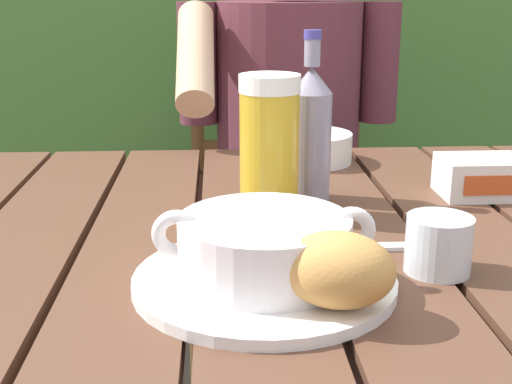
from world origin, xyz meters
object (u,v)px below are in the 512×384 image
Objects in this scene: beer_glass at (269,145)px; diner_bowl at (310,147)px; beer_bottle at (311,131)px; table_knife at (364,246)px; serving_plate at (264,280)px; water_glass_small at (439,244)px; chair_near_diner at (280,215)px; bread_roll at (338,270)px; person_eating at (288,136)px; butter_tub at (481,177)px; soup_bowl at (264,245)px.

beer_glass reaches higher than diner_bowl.
beer_bottle is 0.22m from table_knife.
water_glass_small reaches higher than serving_plate.
water_glass_small is (0.16, -0.21, -0.06)m from beer_glass.
serving_plate is (-0.12, -1.05, 0.29)m from chair_near_diner.
beer_bottle is (-0.03, -0.75, 0.38)m from chair_near_diner.
bread_roll is at bearing -49.40° from serving_plate.
diner_bowl is at bearing 90.99° from table_knife.
person_eating is at bearing 87.16° from beer_bottle.
soup_bowl is at bearing -138.60° from butter_tub.
person_eating is 0.83m from water_glass_small.
bread_roll reaches higher than butter_tub.
serving_plate is 1.13× the size of beer_bottle.
table_knife is at bearing -89.23° from person_eating.
person_eating is 0.92m from bread_roll.
table_knife is at bearing -54.43° from beer_glass.
serving_plate is at bearing -95.54° from beer_glass.
table_knife is at bearing -136.46° from butter_tub.
soup_bowl reaches higher than table_knife.
beer_bottle is at bearing -92.31° from chair_near_diner.
butter_tub is (0.34, 0.30, 0.02)m from serving_plate.
serving_plate is 0.45m from butter_tub.
beer_glass is 1.56× the size of butter_tub.
water_glass_small is 0.50× the size of table_knife.
water_glass_small reaches higher than diner_bowl.
butter_tub is at bearing 41.40° from soup_bowl.
soup_bowl is 1.88× the size of butter_tub.
serving_plate is at bearing 130.60° from bread_roll.
water_glass_small is (0.07, -0.82, 0.06)m from person_eating.
chair_near_diner reaches higher than butter_tub.
chair_near_diner is 0.32m from person_eating.
chair_near_diner is 3.89× the size of beer_bottle.
water_glass_small is at bearing -81.51° from diner_bowl.
beer_glass is 2.63× the size of water_glass_small.
beer_bottle is at bearing -179.23° from butter_tub.
soup_bowl is at bearing -106.15° from beer_bottle.
bread_roll is (0.06, -0.07, 0.00)m from soup_bowl.
water_glass_small is at bearing -51.40° from beer_glass.
chair_near_diner is 0.84m from beer_bottle.
serving_plate is 3.79× the size of water_glass_small.
bread_roll is at bearing -49.40° from soup_bowl.
chair_near_diner is 1.07m from water_glass_small.
chair_near_diner is 13.06× the size of water_glass_small.
table_knife is (0.12, 0.09, -0.00)m from serving_plate.
soup_bowl is at bearing -97.55° from person_eating.
chair_near_diner is 0.84m from butter_tub.
soup_bowl is 1.21× the size of beer_glass.
table_knife is at bearing 37.28° from serving_plate.
beer_bottle reaches higher than chair_near_diner.
butter_tub reaches higher than table_knife.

